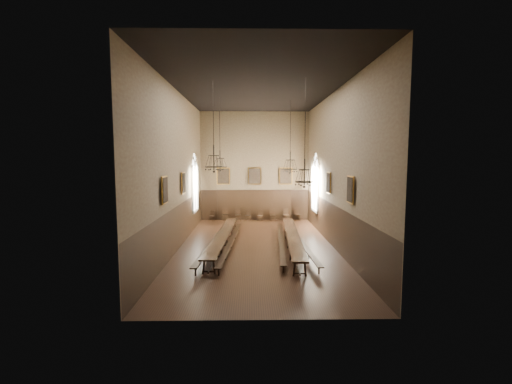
{
  "coord_description": "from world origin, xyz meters",
  "views": [
    {
      "loc": [
        -0.37,
        -19.52,
        5.18
      ],
      "look_at": [
        -0.01,
        1.5,
        3.1
      ],
      "focal_mm": 24.0,
      "sensor_mm": 36.0,
      "label": 1
    }
  ],
  "objects_px": {
    "table_left": "(223,240)",
    "chair_0": "(212,218)",
    "chair_2": "(238,217)",
    "chair_5": "(273,217)",
    "chair_3": "(248,217)",
    "chandelier_back_right": "(290,165)",
    "bench_right_inner": "(281,242)",
    "chair_4": "(260,218)",
    "chair_1": "(225,217)",
    "bench_left_outer": "(215,242)",
    "chandelier_front_left": "(214,161)",
    "bench_left_inner": "(231,243)",
    "bench_right_outer": "(301,243)",
    "chandelier_front_right": "(304,175)",
    "table_right": "(292,241)",
    "chandelier_back_left": "(220,163)",
    "chair_6": "(286,217)",
    "chair_7": "(297,217)"
  },
  "relations": [
    {
      "from": "table_left",
      "to": "chandelier_back_left",
      "type": "xyz_separation_m",
      "value": [
        -0.34,
        2.43,
        4.5
      ]
    },
    {
      "from": "bench_right_inner",
      "to": "chair_4",
      "type": "height_order",
      "value": "chair_4"
    },
    {
      "from": "table_right",
      "to": "chair_5",
      "type": "distance_m",
      "value": 8.75
    },
    {
      "from": "table_left",
      "to": "chair_0",
      "type": "height_order",
      "value": "chair_0"
    },
    {
      "from": "chair_7",
      "to": "chandelier_back_right",
      "type": "bearing_deg",
      "value": -110.68
    },
    {
      "from": "bench_right_outer",
      "to": "chandelier_front_left",
      "type": "distance_m",
      "value": 7.0
    },
    {
      "from": "chandelier_back_right",
      "to": "bench_right_outer",
      "type": "bearing_deg",
      "value": -84.75
    },
    {
      "from": "bench_right_inner",
      "to": "chair_7",
      "type": "xyz_separation_m",
      "value": [
        2.1,
        8.45,
        0.03
      ]
    },
    {
      "from": "chandelier_back_left",
      "to": "chair_6",
      "type": "bearing_deg",
      "value": 50.86
    },
    {
      "from": "table_left",
      "to": "chandelier_back_right",
      "type": "height_order",
      "value": "chandelier_back_right"
    },
    {
      "from": "bench_left_outer",
      "to": "chandelier_front_left",
      "type": "xyz_separation_m",
      "value": [
        0.25,
        -2.28,
        4.72
      ]
    },
    {
      "from": "bench_right_inner",
      "to": "chair_1",
      "type": "xyz_separation_m",
      "value": [
        -3.89,
        8.49,
        0.03
      ]
    },
    {
      "from": "table_right",
      "to": "chair_2",
      "type": "distance_m",
      "value": 9.47
    },
    {
      "from": "table_right",
      "to": "chair_4",
      "type": "xyz_separation_m",
      "value": [
        -1.61,
        8.75,
        -0.13
      ]
    },
    {
      "from": "bench_right_inner",
      "to": "chair_4",
      "type": "distance_m",
      "value": 8.47
    },
    {
      "from": "bench_left_inner",
      "to": "bench_right_outer",
      "type": "relative_size",
      "value": 1.03
    },
    {
      "from": "chair_1",
      "to": "chair_2",
      "type": "height_order",
      "value": "chair_1"
    },
    {
      "from": "table_right",
      "to": "bench_left_outer",
      "type": "distance_m",
      "value": 4.54
    },
    {
      "from": "chandelier_back_right",
      "to": "chair_3",
      "type": "bearing_deg",
      "value": 117.06
    },
    {
      "from": "bench_left_outer",
      "to": "chair_7",
      "type": "distance_m",
      "value": 10.31
    },
    {
      "from": "chair_5",
      "to": "chandelier_back_right",
      "type": "distance_m",
      "value": 7.15
    },
    {
      "from": "bench_right_outer",
      "to": "chair_6",
      "type": "height_order",
      "value": "chair_6"
    },
    {
      "from": "table_left",
      "to": "chair_4",
      "type": "relative_size",
      "value": 11.52
    },
    {
      "from": "bench_left_outer",
      "to": "chandelier_back_right",
      "type": "xyz_separation_m",
      "value": [
        4.71,
        2.78,
        4.43
      ]
    },
    {
      "from": "chair_3",
      "to": "chandelier_back_right",
      "type": "bearing_deg",
      "value": -43.01
    },
    {
      "from": "chair_2",
      "to": "chair_5",
      "type": "distance_m",
      "value": 2.89
    },
    {
      "from": "chair_3",
      "to": "chandelier_back_right",
      "type": "xyz_separation_m",
      "value": [
        2.84,
        -5.57,
        4.46
      ]
    },
    {
      "from": "chair_3",
      "to": "chandelier_front_right",
      "type": "relative_size",
      "value": 0.18
    },
    {
      "from": "chair_1",
      "to": "chandelier_back_right",
      "type": "xyz_separation_m",
      "value": [
        4.7,
        -5.64,
        4.43
      ]
    },
    {
      "from": "table_left",
      "to": "chair_1",
      "type": "xyz_separation_m",
      "value": [
        -0.48,
        8.51,
        -0.09
      ]
    },
    {
      "from": "chair_0",
      "to": "chandelier_front_left",
      "type": "relative_size",
      "value": 0.19
    },
    {
      "from": "chair_6",
      "to": "chandelier_front_right",
      "type": "distance_m",
      "value": 12.16
    },
    {
      "from": "bench_left_outer",
      "to": "chair_0",
      "type": "distance_m",
      "value": 8.42
    },
    {
      "from": "bench_right_inner",
      "to": "chair_5",
      "type": "xyz_separation_m",
      "value": [
        0.06,
        8.4,
        0.01
      ]
    },
    {
      "from": "bench_right_inner",
      "to": "chair_5",
      "type": "relative_size",
      "value": 10.05
    },
    {
      "from": "chair_0",
      "to": "bench_left_inner",
      "type": "bearing_deg",
      "value": -57.72
    },
    {
      "from": "table_right",
      "to": "chair_0",
      "type": "distance_m",
      "value": 10.4
    },
    {
      "from": "chair_3",
      "to": "chair_5",
      "type": "xyz_separation_m",
      "value": [
        2.09,
        -0.02,
        0.02
      ]
    },
    {
      "from": "chair_3",
      "to": "chair_5",
      "type": "bearing_deg",
      "value": 19.47
    },
    {
      "from": "table_left",
      "to": "bench_left_inner",
      "type": "relative_size",
      "value": 1.03
    },
    {
      "from": "chair_4",
      "to": "chandelier_back_left",
      "type": "relative_size",
      "value": 0.2
    },
    {
      "from": "chair_5",
      "to": "bench_right_outer",
      "type": "bearing_deg",
      "value": -90.66
    },
    {
      "from": "chair_2",
      "to": "chandelier_front_right",
      "type": "relative_size",
      "value": 0.19
    },
    {
      "from": "bench_left_outer",
      "to": "chair_1",
      "type": "height_order",
      "value": "chair_1"
    },
    {
      "from": "table_right",
      "to": "chair_0",
      "type": "xyz_separation_m",
      "value": [
        -5.62,
        8.75,
        -0.15
      ]
    },
    {
      "from": "bench_left_outer",
      "to": "bench_left_inner",
      "type": "bearing_deg",
      "value": -18.94
    },
    {
      "from": "chair_4",
      "to": "chandelier_front_left",
      "type": "height_order",
      "value": "chandelier_front_left"
    },
    {
      "from": "chair_3",
      "to": "chandelier_front_right",
      "type": "height_order",
      "value": "chandelier_front_right"
    },
    {
      "from": "bench_right_outer",
      "to": "table_left",
      "type": "bearing_deg",
      "value": 177.21
    },
    {
      "from": "bench_left_inner",
      "to": "table_left",
      "type": "bearing_deg",
      "value": 153.63
    }
  ]
}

